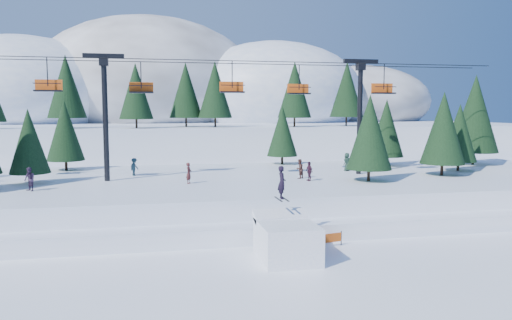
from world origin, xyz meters
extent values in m
plane|color=white|center=(0.00, 0.00, 0.00)|extent=(160.00, 160.00, 0.00)
cube|color=white|center=(0.00, 18.00, 1.25)|extent=(70.00, 22.00, 2.50)
cube|color=white|center=(0.00, 8.00, 0.55)|extent=(70.00, 6.00, 1.10)
cube|color=white|center=(0.00, 68.00, 3.00)|extent=(110.00, 60.00, 6.00)
ellipsoid|color=white|center=(-28.00, 72.00, 11.45)|extent=(36.00, 32.40, 19.80)
ellipsoid|color=#605B59|center=(-6.00, 78.00, 13.26)|extent=(44.00, 39.60, 26.40)
ellipsoid|color=white|center=(18.00, 70.00, 11.42)|extent=(34.00, 30.60, 19.72)
ellipsoid|color=#605B59|center=(38.00, 76.00, 10.12)|extent=(30.00, 27.00, 15.00)
cylinder|color=black|center=(-7.21, 40.48, 6.57)|extent=(0.26, 0.26, 1.14)
cone|color=#1B3C1C|center=(-7.21, 40.48, 10.64)|extent=(4.23, 4.23, 7.00)
cylinder|color=black|center=(2.99, 42.35, 6.61)|extent=(0.26, 0.26, 1.22)
cone|color=#1B3C1C|center=(2.99, 42.35, 10.97)|extent=(4.54, 4.54, 7.50)
cylinder|color=black|center=(13.67, 41.28, 6.62)|extent=(0.26, 0.26, 1.23)
cone|color=#1B3C1C|center=(13.67, 41.28, 11.02)|extent=(4.58, 4.58, 7.57)
cylinder|color=black|center=(-15.69, 42.09, 6.64)|extent=(0.26, 0.26, 1.28)
cone|color=#1B3C1C|center=(-15.69, 42.09, 11.21)|extent=(4.75, 4.75, 7.86)
cylinder|color=black|center=(22.07, 43.55, 6.64)|extent=(0.26, 0.26, 1.28)
cone|color=#1B3C1C|center=(22.07, 43.55, 11.22)|extent=(4.76, 4.76, 7.87)
cylinder|color=black|center=(-0.73, 44.44, 6.61)|extent=(0.26, 0.26, 1.21)
cone|color=#1B3C1C|center=(-0.73, 44.44, 10.94)|extent=(4.51, 4.51, 7.46)
cube|color=white|center=(1.87, 1.94, 1.04)|extent=(3.07, 3.79, 2.08)
cube|color=white|center=(1.87, 3.56, 2.13)|extent=(3.07, 1.33, 0.74)
imported|color=black|center=(1.97, 3.54, 4.12)|extent=(0.50, 0.73, 1.92)
cube|color=black|center=(1.77, 3.54, 3.15)|extent=(0.11, 1.65, 0.03)
cube|color=black|center=(2.17, 3.54, 3.15)|extent=(0.11, 1.65, 0.03)
cylinder|color=black|center=(-9.00, 18.00, 7.50)|extent=(0.44, 0.44, 10.00)
cube|color=black|center=(-9.00, 18.00, 12.60)|extent=(3.20, 0.35, 0.35)
cube|color=black|center=(-9.00, 18.00, 12.15)|extent=(0.70, 0.70, 0.70)
cylinder|color=black|center=(13.00, 18.00, 7.50)|extent=(0.44, 0.44, 10.00)
cube|color=black|center=(13.00, 18.00, 12.60)|extent=(3.20, 0.35, 0.35)
cube|color=black|center=(13.00, 18.00, 12.15)|extent=(0.70, 0.70, 0.70)
cylinder|color=black|center=(2.00, 16.80, 12.30)|extent=(46.00, 0.06, 0.06)
cylinder|color=black|center=(2.00, 19.20, 12.30)|extent=(46.00, 0.06, 0.06)
cylinder|color=black|center=(-13.05, 16.80, 11.20)|extent=(0.08, 0.08, 2.20)
cube|color=black|center=(-13.05, 16.80, 9.75)|extent=(2.00, 0.75, 0.12)
cube|color=#D55212|center=(-13.05, 17.18, 10.20)|extent=(2.00, 0.10, 0.85)
cylinder|color=black|center=(-13.05, 16.45, 10.30)|extent=(2.00, 0.06, 0.06)
cylinder|color=black|center=(-6.13, 19.20, 11.20)|extent=(0.08, 0.08, 2.20)
cube|color=black|center=(-6.13, 19.20, 9.75)|extent=(2.00, 0.75, 0.12)
cube|color=#D55212|center=(-6.13, 19.58, 10.20)|extent=(2.00, 0.10, 0.85)
cylinder|color=black|center=(-6.13, 18.85, 10.30)|extent=(2.00, 0.06, 0.06)
cylinder|color=black|center=(1.22, 16.80, 11.20)|extent=(0.08, 0.08, 2.20)
cube|color=black|center=(1.22, 16.80, 9.75)|extent=(2.00, 0.75, 0.12)
cube|color=#D55212|center=(1.22, 17.18, 10.20)|extent=(2.00, 0.10, 0.85)
cylinder|color=black|center=(1.22, 16.45, 10.30)|extent=(2.00, 0.06, 0.06)
cylinder|color=black|center=(7.66, 19.20, 11.20)|extent=(0.08, 0.08, 2.20)
cube|color=black|center=(7.66, 19.20, 9.75)|extent=(2.00, 0.75, 0.12)
cube|color=#D55212|center=(7.66, 19.58, 10.20)|extent=(2.00, 0.10, 0.85)
cylinder|color=black|center=(7.66, 18.85, 10.30)|extent=(2.00, 0.06, 0.06)
cylinder|color=black|center=(14.69, 16.80, 11.20)|extent=(0.08, 0.08, 2.20)
cube|color=black|center=(14.69, 16.80, 9.75)|extent=(2.00, 0.75, 0.12)
cube|color=#D55212|center=(14.69, 17.18, 10.20)|extent=(2.00, 0.10, 0.85)
cylinder|color=black|center=(14.69, 16.45, 10.30)|extent=(2.00, 0.06, 0.06)
cylinder|color=black|center=(19.84, 15.55, 3.02)|extent=(0.26, 0.26, 1.04)
cone|color=#1B3C1C|center=(19.84, 15.55, 6.72)|extent=(3.85, 3.85, 6.37)
cylinder|color=black|center=(23.26, 18.24, 2.95)|extent=(0.26, 0.26, 0.89)
cone|color=#1B3C1C|center=(23.26, 18.24, 6.14)|extent=(3.32, 3.32, 5.49)
cylinder|color=black|center=(28.12, 22.86, 3.16)|extent=(0.26, 0.26, 1.33)
cone|color=#1B3C1C|center=(28.12, 22.86, 7.91)|extent=(4.93, 4.93, 8.16)
cylinder|color=black|center=(18.41, 23.60, 2.98)|extent=(0.26, 0.26, 0.96)
cone|color=#1B3C1C|center=(18.41, 23.60, 6.43)|extent=(3.58, 3.58, 5.92)
cylinder|color=black|center=(-13.49, 26.32, 2.97)|extent=(0.26, 0.26, 0.95)
cone|color=#1B3C1C|center=(-13.49, 26.32, 6.35)|extent=(3.51, 3.51, 5.81)
cylinder|color=black|center=(8.28, 27.35, 2.94)|extent=(0.26, 0.26, 0.88)
cone|color=#1B3C1C|center=(8.28, 27.35, 6.07)|extent=(3.26, 3.26, 5.39)
cylinder|color=black|center=(-14.78, 17.63, 2.91)|extent=(0.26, 0.26, 0.83)
cone|color=#1B3C1C|center=(-14.78, 17.63, 5.87)|extent=(3.08, 3.08, 5.09)
cylinder|color=black|center=(11.91, 13.47, 2.99)|extent=(0.26, 0.26, 0.99)
cone|color=#1B3C1C|center=(11.91, 13.47, 6.51)|extent=(3.66, 3.66, 6.06)
imported|color=#3B1B2C|center=(7.22, 14.65, 3.28)|extent=(0.58, 0.98, 1.57)
imported|color=#4D2221|center=(-2.55, 15.14, 3.33)|extent=(0.60, 0.71, 1.66)
imported|color=#1C3429|center=(12.82, 20.33, 3.36)|extent=(1.00, 0.95, 1.73)
imported|color=#352640|center=(-13.97, 13.74, 3.36)|extent=(1.05, 1.05, 1.71)
imported|color=#233C45|center=(-6.92, 20.82, 3.28)|extent=(1.02, 1.17, 1.57)
imported|color=#482923|center=(6.83, 16.11, 3.32)|extent=(0.99, 0.94, 1.65)
cylinder|color=black|center=(3.21, 3.47, 0.45)|extent=(0.06, 0.06, 0.90)
cylinder|color=black|center=(5.93, 4.14, 0.45)|extent=(0.06, 0.06, 0.90)
cube|color=#D55212|center=(4.57, 3.81, 0.55)|extent=(2.73, 0.71, 0.55)
cylinder|color=black|center=(6.79, 6.03, 0.45)|extent=(0.06, 0.06, 0.90)
cylinder|color=black|center=(9.56, 5.58, 0.45)|extent=(0.06, 0.06, 0.90)
cube|color=#D55212|center=(8.18, 5.80, 0.55)|extent=(2.77, 0.49, 0.55)
camera|label=1|loc=(-5.33, -24.12, 8.31)|focal=35.00mm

